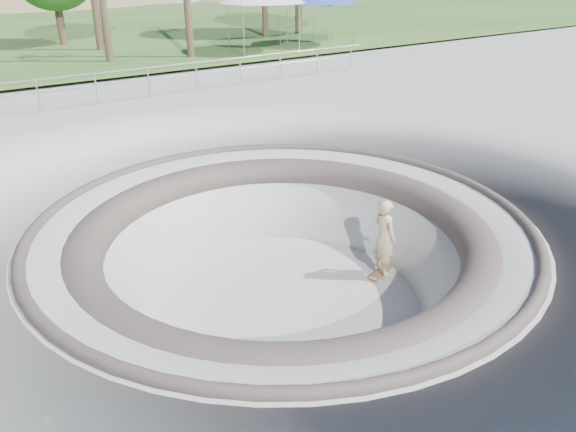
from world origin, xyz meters
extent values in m
plane|color=#A6A6A1|center=(0.00, 0.00, 0.00)|extent=(180.00, 180.00, 0.00)
torus|color=#A6A6A1|center=(0.00, 0.00, -2.00)|extent=(14.00, 14.00, 4.00)
cylinder|color=#A6A6A1|center=(0.00, 0.00, -1.95)|extent=(6.60, 6.60, 0.10)
torus|color=#544843|center=(0.00, 0.00, -0.02)|extent=(10.24, 10.24, 0.24)
torus|color=#544843|center=(0.00, 0.00, -0.45)|extent=(8.91, 8.91, 0.81)
ellipsoid|color=olive|center=(8.00, 60.00, -7.87)|extent=(61.60, 44.00, 28.60)
ellipsoid|color=olive|center=(35.00, 52.00, -5.36)|extent=(42.00, 30.00, 19.50)
cylinder|color=#999CA1|center=(0.00, 12.00, 1.17)|extent=(25.00, 0.05, 0.05)
cylinder|color=#999CA1|center=(0.00, 12.00, 0.72)|extent=(25.00, 0.05, 0.05)
cube|color=#9C6D3E|center=(2.53, -0.44, -1.82)|extent=(0.87, 0.50, 0.02)
cylinder|color=silver|center=(2.53, -0.44, -1.86)|extent=(0.09, 0.18, 0.04)
cylinder|color=silver|center=(2.53, -0.44, -1.86)|extent=(0.09, 0.18, 0.04)
cylinder|color=silver|center=(2.53, -0.44, -1.87)|extent=(0.07, 0.05, 0.07)
cylinder|color=silver|center=(2.53, -0.44, -1.87)|extent=(0.07, 0.05, 0.07)
cylinder|color=silver|center=(2.53, -0.44, -1.87)|extent=(0.07, 0.05, 0.07)
cylinder|color=silver|center=(2.53, -0.44, -1.87)|extent=(0.07, 0.05, 0.07)
imported|color=#CAB782|center=(2.53, -0.44, -0.89)|extent=(0.49, 0.70, 1.84)
cylinder|color=#999CA1|center=(9.45, 16.56, 1.47)|extent=(0.06, 0.06, 2.38)
cylinder|color=#999CA1|center=(12.48, 16.56, 1.47)|extent=(0.06, 0.06, 2.38)
cylinder|color=#999CA1|center=(9.45, 19.59, 1.47)|extent=(0.06, 0.06, 2.38)
cylinder|color=#999CA1|center=(12.48, 19.59, 1.47)|extent=(0.06, 0.06, 2.38)
cube|color=silver|center=(10.97, 18.08, 2.77)|extent=(3.95, 3.95, 0.08)
cylinder|color=#999CA1|center=(13.67, 16.90, 1.37)|extent=(0.06, 0.06, 2.17)
cylinder|color=#999CA1|center=(16.44, 16.90, 1.37)|extent=(0.06, 0.06, 2.17)
cylinder|color=#999CA1|center=(13.67, 19.66, 1.37)|extent=(0.06, 0.06, 2.17)
cylinder|color=#999CA1|center=(16.44, 19.66, 1.37)|extent=(0.06, 0.06, 2.17)
cube|color=#303FAD|center=(15.05, 18.28, 2.55)|extent=(3.78, 3.78, 0.08)
cylinder|color=brown|center=(2.67, 26.80, 2.47)|extent=(0.44, 0.44, 4.59)
camera|label=1|loc=(-5.81, -8.65, 4.98)|focal=35.00mm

